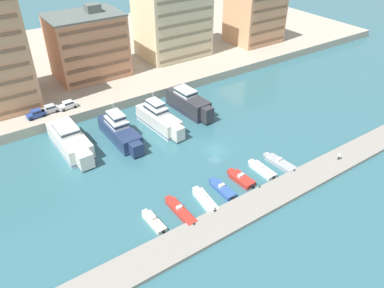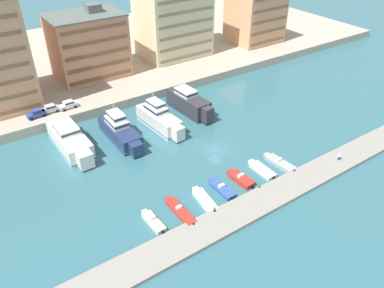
{
  "view_description": "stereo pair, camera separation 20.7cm",
  "coord_description": "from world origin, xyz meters",
  "px_view_note": "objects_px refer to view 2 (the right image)",
  "views": [
    {
      "loc": [
        -39.39,
        -49.13,
        43.79
      ],
      "look_at": [
        -4.91,
        1.45,
        2.5
      ],
      "focal_mm": 35.0,
      "sensor_mm": 36.0,
      "label": 1
    },
    {
      "loc": [
        -39.22,
        -49.25,
        43.79
      ],
      "look_at": [
        -4.91,
        1.45,
        2.5
      ],
      "focal_mm": 35.0,
      "sensor_mm": 36.0,
      "label": 2
    }
  ],
  "objects_px": {
    "yacht_navy_left": "(120,131)",
    "pedestrian_near_edge": "(339,156)",
    "car_blue_far_left": "(36,113)",
    "motorboat_grey_mid_right": "(280,163)",
    "yacht_ivory_far_left": "(70,141)",
    "motorboat_red_left": "(180,211)",
    "motorboat_red_center": "(241,179)",
    "yacht_charcoal_center_left": "(189,103)",
    "car_silver_left": "(50,109)",
    "car_white_mid_left": "(68,104)",
    "motorboat_white_mid_left": "(205,200)",
    "motorboat_cream_far_left": "(153,221)",
    "motorboat_blue_center_left": "(222,189)",
    "yacht_ivory_mid_left": "(159,118)",
    "motorboat_white_center_right": "(262,170)"
  },
  "relations": [
    {
      "from": "motorboat_blue_center_left",
      "to": "motorboat_red_center",
      "type": "xyz_separation_m",
      "value": [
        4.48,
        0.18,
        0.1
      ]
    },
    {
      "from": "motorboat_cream_far_left",
      "to": "motorboat_white_center_right",
      "type": "bearing_deg",
      "value": 0.53
    },
    {
      "from": "motorboat_red_left",
      "to": "motorboat_blue_center_left",
      "type": "distance_m",
      "value": 9.11
    },
    {
      "from": "car_white_mid_left",
      "to": "pedestrian_near_edge",
      "type": "bearing_deg",
      "value": -51.59
    },
    {
      "from": "motorboat_white_mid_left",
      "to": "motorboat_blue_center_left",
      "type": "xyz_separation_m",
      "value": [
        4.25,
        0.64,
        -0.03
      ]
    },
    {
      "from": "pedestrian_near_edge",
      "to": "yacht_ivory_mid_left",
      "type": "bearing_deg",
      "value": 125.42
    },
    {
      "from": "motorboat_white_center_right",
      "to": "motorboat_grey_mid_right",
      "type": "xyz_separation_m",
      "value": [
        4.3,
        -0.33,
        0.0
      ]
    },
    {
      "from": "motorboat_white_mid_left",
      "to": "motorboat_grey_mid_right",
      "type": "distance_m",
      "value": 18.15
    },
    {
      "from": "yacht_charcoal_center_left",
      "to": "motorboat_red_center",
      "type": "distance_m",
      "value": 27.79
    },
    {
      "from": "motorboat_cream_far_left",
      "to": "car_blue_far_left",
      "type": "bearing_deg",
      "value": 99.26
    },
    {
      "from": "yacht_navy_left",
      "to": "motorboat_red_center",
      "type": "height_order",
      "value": "yacht_navy_left"
    },
    {
      "from": "yacht_ivory_far_left",
      "to": "yacht_navy_left",
      "type": "distance_m",
      "value": 10.16
    },
    {
      "from": "motorboat_white_mid_left",
      "to": "motorboat_cream_far_left",
      "type": "bearing_deg",
      "value": 176.86
    },
    {
      "from": "motorboat_red_left",
      "to": "motorboat_red_center",
      "type": "height_order",
      "value": "motorboat_red_center"
    },
    {
      "from": "yacht_ivory_mid_left",
      "to": "motorboat_blue_center_left",
      "type": "bearing_deg",
      "value": -93.87
    },
    {
      "from": "yacht_ivory_mid_left",
      "to": "motorboat_red_left",
      "type": "height_order",
      "value": "yacht_ivory_mid_left"
    },
    {
      "from": "motorboat_white_mid_left",
      "to": "car_white_mid_left",
      "type": "distance_m",
      "value": 42.34
    },
    {
      "from": "yacht_navy_left",
      "to": "pedestrian_near_edge",
      "type": "xyz_separation_m",
      "value": [
        31.37,
        -31.41,
        -0.45
      ]
    },
    {
      "from": "motorboat_white_mid_left",
      "to": "motorboat_blue_center_left",
      "type": "relative_size",
      "value": 1.09
    },
    {
      "from": "yacht_ivory_far_left",
      "to": "motorboat_white_mid_left",
      "type": "relative_size",
      "value": 2.45
    },
    {
      "from": "motorboat_grey_mid_right",
      "to": "yacht_ivory_far_left",
      "type": "bearing_deg",
      "value": 138.63
    },
    {
      "from": "motorboat_cream_far_left",
      "to": "motorboat_red_left",
      "type": "height_order",
      "value": "motorboat_cream_far_left"
    },
    {
      "from": "yacht_ivory_far_left",
      "to": "motorboat_red_center",
      "type": "relative_size",
      "value": 2.8
    },
    {
      "from": "motorboat_red_left",
      "to": "motorboat_red_center",
      "type": "relative_size",
      "value": 1.33
    },
    {
      "from": "motorboat_cream_far_left",
      "to": "motorboat_grey_mid_right",
      "type": "xyz_separation_m",
      "value": [
        27.79,
        -0.11,
        -0.0
      ]
    },
    {
      "from": "yacht_charcoal_center_left",
      "to": "motorboat_red_left",
      "type": "height_order",
      "value": "yacht_charcoal_center_left"
    },
    {
      "from": "motorboat_red_left",
      "to": "motorboat_cream_far_left",
      "type": "bearing_deg",
      "value": 175.33
    },
    {
      "from": "yacht_ivory_mid_left",
      "to": "motorboat_cream_far_left",
      "type": "xyz_separation_m",
      "value": [
        -15.57,
        -24.97,
        -1.85
      ]
    },
    {
      "from": "yacht_ivory_far_left",
      "to": "yacht_navy_left",
      "type": "xyz_separation_m",
      "value": [
        9.92,
        -2.21,
        0.03
      ]
    },
    {
      "from": "motorboat_red_left",
      "to": "motorboat_white_center_right",
      "type": "height_order",
      "value": "motorboat_red_left"
    },
    {
      "from": "yacht_ivory_mid_left",
      "to": "motorboat_blue_center_left",
      "type": "xyz_separation_m",
      "value": [
        -1.68,
        -24.86,
        -1.85
      ]
    },
    {
      "from": "yacht_charcoal_center_left",
      "to": "motorboat_blue_center_left",
      "type": "height_order",
      "value": "yacht_charcoal_center_left"
    },
    {
      "from": "car_blue_far_left",
      "to": "motorboat_grey_mid_right",
      "type": "bearing_deg",
      "value": -49.81
    },
    {
      "from": "car_blue_far_left",
      "to": "car_silver_left",
      "type": "relative_size",
      "value": 1.03
    },
    {
      "from": "motorboat_blue_center_left",
      "to": "motorboat_red_left",
      "type": "bearing_deg",
      "value": -176.84
    },
    {
      "from": "yacht_ivory_far_left",
      "to": "motorboat_grey_mid_right",
      "type": "relative_size",
      "value": 2.3
    },
    {
      "from": "yacht_ivory_far_left",
      "to": "motorboat_cream_far_left",
      "type": "bearing_deg",
      "value": -82.45
    },
    {
      "from": "motorboat_cream_far_left",
      "to": "motorboat_red_left",
      "type": "distance_m",
      "value": 4.81
    },
    {
      "from": "motorboat_blue_center_left",
      "to": "car_white_mid_left",
      "type": "xyz_separation_m",
      "value": [
        -13.34,
        40.61,
        2.88
      ]
    },
    {
      "from": "car_white_mid_left",
      "to": "yacht_navy_left",
      "type": "bearing_deg",
      "value": -69.58
    },
    {
      "from": "yacht_navy_left",
      "to": "pedestrian_near_edge",
      "type": "distance_m",
      "value": 44.39
    },
    {
      "from": "motorboat_grey_mid_right",
      "to": "yacht_charcoal_center_left",
      "type": "bearing_deg",
      "value": 95.86
    },
    {
      "from": "motorboat_red_center",
      "to": "yacht_navy_left",
      "type": "bearing_deg",
      "value": 115.75
    },
    {
      "from": "motorboat_white_mid_left",
      "to": "motorboat_white_center_right",
      "type": "xyz_separation_m",
      "value": [
        13.85,
        0.75,
        -0.03
      ]
    },
    {
      "from": "car_silver_left",
      "to": "yacht_navy_left",
      "type": "bearing_deg",
      "value": -58.11
    },
    {
      "from": "yacht_navy_left",
      "to": "motorboat_grey_mid_right",
      "type": "height_order",
      "value": "yacht_navy_left"
    },
    {
      "from": "yacht_navy_left",
      "to": "motorboat_blue_center_left",
      "type": "distance_m",
      "value": 26.44
    },
    {
      "from": "motorboat_red_center",
      "to": "car_blue_far_left",
      "type": "bearing_deg",
      "value": 121.78
    },
    {
      "from": "motorboat_cream_far_left",
      "to": "motorboat_red_left",
      "type": "xyz_separation_m",
      "value": [
        4.79,
        -0.39,
        -0.02
      ]
    },
    {
      "from": "motorboat_white_mid_left",
      "to": "car_white_mid_left",
      "type": "bearing_deg",
      "value": 102.43
    }
  ]
}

